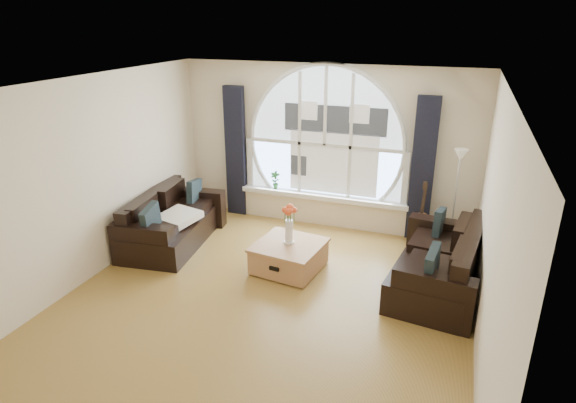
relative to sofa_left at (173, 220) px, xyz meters
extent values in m
cube|color=brown|center=(2.01, -1.13, -0.40)|extent=(5.00, 5.50, 0.01)
cube|color=silver|center=(2.01, -1.13, 2.30)|extent=(5.00, 5.50, 0.01)
cube|color=beige|center=(2.01, 1.62, 0.95)|extent=(5.00, 0.01, 2.70)
cube|color=beige|center=(2.01, -3.88, 0.95)|extent=(5.00, 0.01, 2.70)
cube|color=beige|center=(-0.49, -1.13, 0.95)|extent=(0.01, 5.50, 2.70)
cube|color=beige|center=(4.51, -1.13, 0.95)|extent=(0.01, 5.50, 2.70)
cube|color=silver|center=(4.21, -1.13, 1.95)|extent=(0.92, 5.50, 0.72)
cube|color=silver|center=(2.01, 1.59, 1.23)|extent=(2.60, 0.06, 2.15)
cube|color=white|center=(2.01, 1.52, 0.11)|extent=(2.90, 0.22, 0.08)
cube|color=white|center=(2.01, 1.56, 1.23)|extent=(2.76, 0.08, 2.15)
cube|color=silver|center=(2.16, 1.57, 1.10)|extent=(1.70, 0.02, 1.50)
cube|color=black|center=(0.41, 1.50, 0.75)|extent=(0.35, 0.12, 2.30)
cube|color=black|center=(3.61, 1.50, 0.75)|extent=(0.35, 0.12, 2.30)
cube|color=black|center=(0.00, 0.00, 0.00)|extent=(1.14, 1.93, 0.82)
cube|color=black|center=(4.01, -0.03, 0.00)|extent=(1.18, 1.99, 0.84)
cube|color=#A57049|center=(2.01, -0.19, -0.18)|extent=(1.01, 1.01, 0.44)
cube|color=silver|center=(0.16, -0.08, 0.10)|extent=(0.66, 0.66, 0.10)
cube|color=white|center=(2.00, -0.17, 0.39)|extent=(0.24, 0.24, 0.70)
cube|color=#B2B2B2|center=(4.14, 1.24, 0.40)|extent=(0.24, 0.24, 1.60)
cube|color=brown|center=(3.69, 1.33, 0.13)|extent=(0.40, 0.31, 1.06)
imported|color=#1E6023|center=(1.14, 1.52, 0.31)|extent=(0.17, 0.12, 0.32)
camera|label=1|loc=(4.07, -5.98, 3.00)|focal=30.27mm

